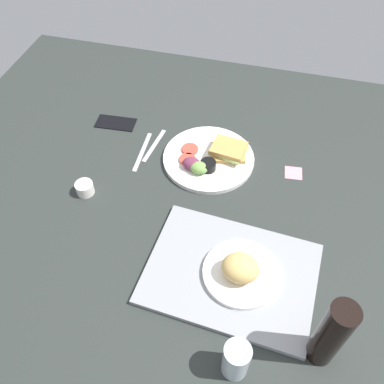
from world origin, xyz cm
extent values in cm
cube|color=#282D2B|center=(0.00, 0.00, -1.50)|extent=(190.00, 150.00, 3.00)
cube|color=gray|center=(-14.75, 25.51, 0.80)|extent=(47.15, 36.00, 1.60)
cylinder|color=white|center=(-17.44, 25.51, 2.30)|extent=(20.67, 20.67, 1.40)
ellipsoid|color=#DBB266|center=(-17.06, 26.41, 6.38)|extent=(9.90, 8.55, 6.75)
cylinder|color=white|center=(1.02, -15.30, 0.80)|extent=(30.72, 30.72, 1.60)
cube|color=tan|center=(-5.13, -18.06, 2.30)|extent=(12.80, 11.33, 1.40)
cube|color=#B2C66B|center=(-5.13, -18.06, 3.50)|extent=(12.86, 11.41, 1.00)
cube|color=tan|center=(-5.13, -18.06, 4.70)|extent=(12.02, 10.27, 1.40)
cylinder|color=#D14738|center=(7.93, -16.83, 2.00)|extent=(5.60, 5.60, 0.80)
cylinder|color=#D14738|center=(7.47, -11.92, 2.00)|extent=(5.60, 5.60, 0.80)
cylinder|color=black|center=(0.25, -9.92, 3.10)|extent=(5.20, 5.20, 3.00)
cylinder|color=#EFEACC|center=(0.25, -9.92, 4.20)|extent=(4.26, 4.26, 0.60)
ellipsoid|color=#729E4C|center=(2.56, -7.92, 3.40)|extent=(6.00, 4.80, 3.60)
ellipsoid|color=#6B2D47|center=(5.32, -9.15, 3.40)|extent=(6.00, 4.80, 3.60)
cylinder|color=silver|center=(-20.25, 49.14, 5.74)|extent=(6.23, 6.23, 11.48)
cylinder|color=black|center=(-39.13, 40.63, 11.81)|extent=(6.40, 6.40, 23.61)
cylinder|color=silver|center=(35.39, 8.40, 2.00)|extent=(5.60, 5.60, 4.00)
cube|color=#B7B7BC|center=(21.02, -17.30, 0.25)|extent=(3.52, 17.04, 0.50)
cube|color=#B7B7BC|center=(24.02, -13.30, 0.25)|extent=(2.18, 19.04, 0.50)
cube|color=black|center=(38.43, -25.02, 0.40)|extent=(14.89, 8.24, 0.80)
cube|color=pink|center=(-27.52, -16.64, 0.06)|extent=(6.14, 6.14, 0.12)
camera|label=1|loc=(-18.37, 80.75, 100.42)|focal=38.56mm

